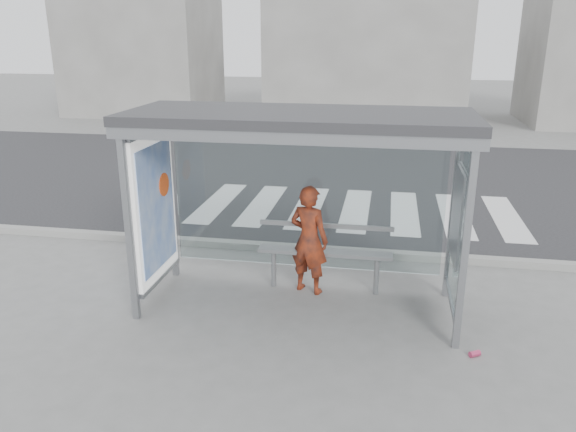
# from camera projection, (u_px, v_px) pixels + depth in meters

# --- Properties ---
(ground) EXTENTS (80.00, 80.00, 0.00)m
(ground) POSITION_uv_depth(u_px,v_px,m) (297.00, 306.00, 7.61)
(ground) COLOR slate
(ground) RESTS_ON ground
(road) EXTENTS (30.00, 10.00, 0.01)m
(road) POSITION_uv_depth(u_px,v_px,m) (342.00, 179.00, 14.16)
(road) COLOR #252527
(road) RESTS_ON ground
(curb) EXTENTS (30.00, 0.18, 0.12)m
(curb) POSITION_uv_depth(u_px,v_px,m) (316.00, 250.00, 9.42)
(curb) COLOR gray
(curb) RESTS_ON ground
(crosswalk) EXTENTS (6.55, 3.00, 0.00)m
(crosswalk) POSITION_uv_depth(u_px,v_px,m) (356.00, 210.00, 11.74)
(crosswalk) COLOR silver
(crosswalk) RESTS_ON ground
(bus_shelter) EXTENTS (4.25, 1.65, 2.62)m
(bus_shelter) POSITION_uv_depth(u_px,v_px,m) (270.00, 161.00, 7.12)
(bus_shelter) COLOR gray
(bus_shelter) RESTS_ON ground
(building_left) EXTENTS (6.00, 5.00, 6.00)m
(building_left) POSITION_uv_depth(u_px,v_px,m) (143.00, 45.00, 25.20)
(building_left) COLOR slate
(building_left) RESTS_ON ground
(building_center) EXTENTS (8.00, 5.00, 5.00)m
(building_center) POSITION_uv_depth(u_px,v_px,m) (367.00, 58.00, 23.67)
(building_center) COLOR slate
(building_center) RESTS_ON ground
(person) EXTENTS (0.66, 0.54, 1.56)m
(person) POSITION_uv_depth(u_px,v_px,m) (309.00, 240.00, 7.82)
(person) COLOR #C16212
(person) RESTS_ON ground
(bench) EXTENTS (1.90, 0.23, 0.98)m
(bench) POSITION_uv_depth(u_px,v_px,m) (325.00, 252.00, 7.93)
(bench) COLOR gray
(bench) RESTS_ON ground
(soda_can) EXTENTS (0.15, 0.13, 0.07)m
(soda_can) POSITION_uv_depth(u_px,v_px,m) (475.00, 354.00, 6.42)
(soda_can) COLOR #E34274
(soda_can) RESTS_ON ground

